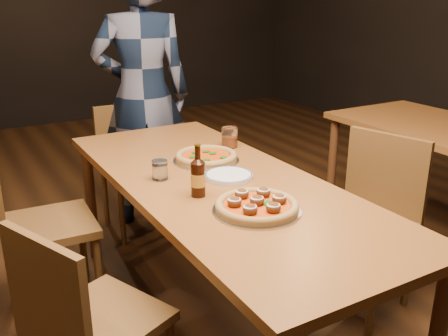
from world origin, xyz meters
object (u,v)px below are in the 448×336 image
plate_stack (229,176)px  diner (143,96)px  beer_bottle (198,178)px  amber_glass (230,137)px  table_main (218,194)px  water_glass (160,170)px  chair_main_sw (48,224)px  pizza_margherita (206,157)px  chair_main_nw (99,319)px  chair_end (136,168)px  pizza_meatball (257,205)px  chair_main_e (362,224)px

plate_stack → diner: size_ratio=0.12×
beer_bottle → amber_glass: bearing=48.9°
table_main → water_glass: water_glass is taller
chair_main_sw → pizza_margherita: size_ratio=2.86×
chair_main_sw → diner: (0.82, 0.77, 0.42)m
chair_main_sw → plate_stack: chair_main_sw is taller
amber_glass → diner: size_ratio=0.06×
pizza_margherita → plate_stack: bearing=-96.1°
chair_main_sw → plate_stack: bearing=-124.6°
chair_main_nw → table_main: bearing=-88.6°
table_main → beer_bottle: bearing=-143.0°
chair_main_nw → amber_glass: chair_main_nw is taller
table_main → chair_main_nw: chair_main_nw is taller
chair_main_sw → chair_end: bearing=-44.3°
chair_end → amber_glass: 0.90m
beer_bottle → diner: bearing=77.3°
pizza_margherita → water_glass: (-0.30, -0.12, 0.02)m
pizza_meatball → diner: 1.69m
pizza_meatball → chair_main_e: bearing=11.0°
chair_main_sw → diner: bearing=-43.7°
chair_main_nw → plate_stack: chair_main_nw is taller
amber_glass → plate_stack: bearing=-121.1°
pizza_meatball → plate_stack: bearing=76.2°
chair_main_sw → beer_bottle: 0.90m
pizza_margherita → amber_glass: amber_glass is taller
water_glass → chair_main_sw: bearing=137.3°
chair_main_nw → pizza_margherita: size_ratio=2.67×
chair_main_sw → chair_main_e: chair_main_sw is taller
chair_main_nw → beer_bottle: 0.65m
diner → pizza_margherita: bearing=102.6°
chair_main_e → water_glass: chair_main_e is taller
chair_main_e → water_glass: bearing=-127.3°
chair_main_e → diner: 1.68m
chair_main_sw → pizza_margherita: 0.84m
pizza_margherita → chair_end: bearing=92.4°
beer_bottle → diner: diner is taller
beer_bottle → water_glass: bearing=102.7°
chair_main_nw → amber_glass: 1.24m
chair_main_e → pizza_meatball: chair_main_e is taller
chair_main_sw → pizza_meatball: size_ratio=2.74×
table_main → plate_stack: (0.05, -0.01, 0.08)m
plate_stack → diner: (0.11, 1.32, 0.13)m
water_glass → diner: bearing=72.0°
chair_main_e → plate_stack: bearing=-124.6°
chair_main_nw → chair_main_e: size_ratio=0.95×
diner → water_glass: bearing=89.0°
pizza_meatball → beer_bottle: size_ratio=1.59×
pizza_margherita → water_glass: size_ratio=3.73×
beer_bottle → amber_glass: beer_bottle is taller
beer_bottle → water_glass: size_ratio=2.44×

